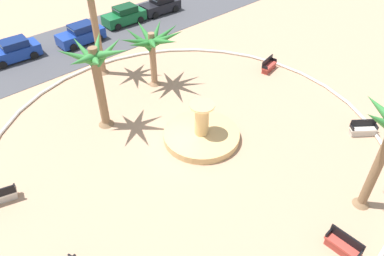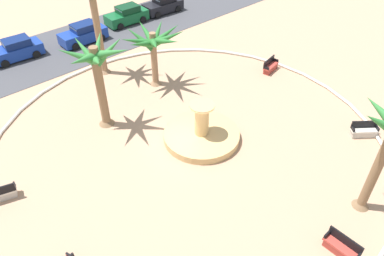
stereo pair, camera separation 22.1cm
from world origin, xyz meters
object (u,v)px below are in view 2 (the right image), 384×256
Objects in this scene: palm_tree_near_fountain at (93,4)px; bench_west at (270,67)px; bench_north at (364,131)px; parked_car_second at (83,34)px; parked_car_rightmost at (163,5)px; palm_tree_far_side at (153,43)px; parked_car_third at (127,15)px; parked_car_leftmost at (16,50)px; bench_east at (341,248)px; bench_southwest at (0,194)px; fountain at (202,134)px; palm_tree_by_curb at (97,67)px.

palm_tree_near_fountain reaches higher than bench_west.
parked_car_second is at bearing 106.40° from bench_north.
palm_tree_far_side is at bearing -130.16° from parked_car_rightmost.
bench_west is at bearing -77.13° from parked_car_third.
parked_car_second is (5.46, -0.93, 0.00)m from parked_car_leftmost.
bench_east and bench_west have the same top height.
parked_car_third is 4.19m from parked_car_rightmost.
bench_north is at bearing -73.60° from parked_car_second.
parked_car_third is (4.38, 10.34, -2.51)m from palm_tree_far_side.
bench_east is 0.97× the size of bench_west.
bench_north is 20.75m from bench_southwest.
palm_tree_far_side is at bearing 82.36° from bench_east.
fountain is 2.76× the size of bench_west.
palm_tree_by_curb is at bearing -112.05° from parked_car_second.
palm_tree_far_side is at bearing 76.41° from fountain.
bench_east is 15.74m from bench_west.
parked_car_rightmost is at bearing 40.69° from palm_tree_by_curb.
fountain is at bearing -75.34° from parked_car_leftmost.
palm_tree_near_fountain reaches higher than palm_tree_by_curb.
bench_southwest is (-7.28, -1.82, -3.74)m from palm_tree_by_curb.
palm_tree_near_fountain is 4.21× the size of bench_west.
palm_tree_near_fountain is at bearing 35.28° from bench_southwest.
palm_tree_far_side is at bearing 150.80° from bench_west.
palm_tree_by_curb reaches higher than bench_east.
parked_car_third is (9.55, 12.00, -3.31)m from palm_tree_by_curb.
palm_tree_far_side reaches higher than parked_car_rightmost.
parked_car_rightmost is at bearing -1.08° from parked_car_leftmost.
palm_tree_by_curb reaches higher than parked_car_rightmost.
parked_car_third reaches higher than bench_east.
palm_tree_by_curb is 1.39× the size of parked_car_rightmost.
bench_southwest is 21.78m from parked_car_third.
parked_car_third is (6.35, 6.41, -4.53)m from palm_tree_near_fountain.
parked_car_leftmost is (-4.13, 6.50, -4.53)m from palm_tree_near_fountain.
fountain is 9.88m from bench_north.
palm_tree_near_fountain is 13.66m from bench_west.
bench_north is 0.39× the size of parked_car_rightmost.
palm_tree_far_side reaches higher than fountain.
palm_tree_near_fountain is 1.75× the size of parked_car_second.
parked_car_third is (-1.60, 23.37, 0.43)m from bench_north.
palm_tree_far_side is 16.92m from bench_east.
palm_tree_far_side is (1.62, 6.72, 2.94)m from fountain.
fountain is 1.13× the size of parked_car_rightmost.
bench_east is at bearing -156.95° from bench_north.
bench_north is (-1.75, -8.71, 0.00)m from bench_west.
palm_tree_near_fountain is 4.19× the size of bench_southwest.
palm_tree_near_fountain is 7.29m from parked_car_second.
parked_car_rightmost reaches higher than bench_southwest.
fountain is 0.65× the size of palm_tree_near_fountain.
parked_car_leftmost reaches higher than bench_east.
palm_tree_near_fountain is 21.04m from bench_east.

